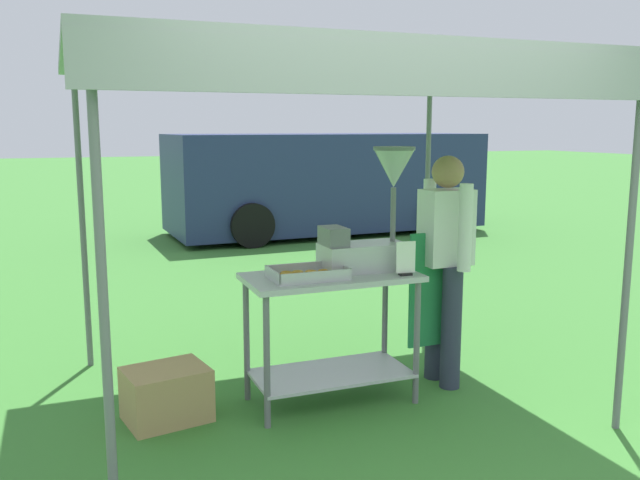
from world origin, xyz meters
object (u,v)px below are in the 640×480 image
object	(u,v)px
stall_canopy	(326,71)
donut_cart	(331,313)
menu_sign	(406,261)
donut_tray	(307,275)
supply_crate	(166,394)
donut_fryer	(372,222)
vendor	(444,258)
van_navy	(327,182)

from	to	relation	value
stall_canopy	donut_cart	bearing A→B (deg)	-90.00
menu_sign	donut_tray	bearing A→B (deg)	167.08
donut_tray	supply_crate	bearing A→B (deg)	170.13
donut_fryer	vendor	xyz separation A→B (m)	(0.54, -0.03, -0.28)
donut_cart	donut_tray	xyz separation A→B (m)	(-0.19, -0.05, 0.28)
supply_crate	donut_tray	bearing A→B (deg)	-9.87
donut_fryer	van_navy	size ratio (longest dim) A/B	0.15
donut_cart	supply_crate	distance (m)	1.15
donut_tray	menu_sign	world-z (taller)	menu_sign
donut_fryer	donut_cart	bearing A→B (deg)	-170.02
menu_sign	van_navy	size ratio (longest dim) A/B	0.04
supply_crate	vendor	bearing A→B (deg)	-2.36
supply_crate	van_navy	world-z (taller)	van_navy
donut_fryer	van_navy	distance (m)	7.16
donut_cart	van_navy	world-z (taller)	van_navy
stall_canopy	supply_crate	bearing A→B (deg)	179.70
vendor	van_navy	distance (m)	7.02
donut_fryer	donut_tray	bearing A→B (deg)	-168.22
donut_cart	menu_sign	size ratio (longest dim) A/B	5.08
menu_sign	supply_crate	xyz separation A→B (m)	(-1.50, 0.29, -0.79)
donut_tray	vendor	bearing A→B (deg)	4.02
stall_canopy	donut_fryer	world-z (taller)	stall_canopy
supply_crate	van_navy	xyz separation A→B (m)	(3.76, 6.69, 0.71)
menu_sign	vendor	xyz separation A→B (m)	(0.42, 0.22, -0.05)
donut_cart	donut_fryer	distance (m)	0.66
supply_crate	donut_cart	bearing A→B (deg)	-5.56
stall_canopy	donut_cart	world-z (taller)	stall_canopy
stall_canopy	supply_crate	size ratio (longest dim) A/B	5.65
donut_cart	van_navy	bearing A→B (deg)	68.35
donut_cart	vendor	xyz separation A→B (m)	(0.86, 0.02, 0.30)
van_navy	donut_fryer	bearing A→B (deg)	-109.46
vendor	supply_crate	size ratio (longest dim) A/B	2.92
donut_cart	donut_fryer	size ratio (longest dim) A/B	1.38
donut_cart	supply_crate	size ratio (longest dim) A/B	2.03
stall_canopy	vendor	distance (m)	1.51
donut_fryer	van_navy	bearing A→B (deg)	70.54
donut_fryer	menu_sign	bearing A→B (deg)	-64.20
donut_tray	menu_sign	bearing A→B (deg)	-12.92
vendor	van_navy	size ratio (longest dim) A/B	0.30
stall_canopy	supply_crate	distance (m)	2.25
stall_canopy	donut_fryer	bearing A→B (deg)	-7.54
donut_tray	van_navy	world-z (taller)	van_navy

